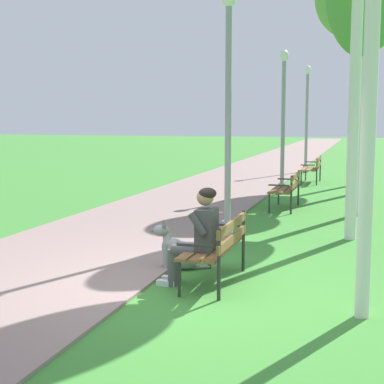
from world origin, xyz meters
The scene contains 11 objects.
ground_plane centered at (0.00, 0.00, 0.00)m, with size 120.00×120.00×0.00m, color #3D8433.
paved_path centered at (-2.11, 24.00, 0.02)m, with size 3.43×60.00×0.04m, color gray.
park_bench_near centered at (0.40, 0.44, 0.51)m, with size 0.55×1.50×0.85m.
park_bench_mid centered at (0.41, 6.88, 0.51)m, with size 0.55×1.50×0.85m.
park_bench_far centered at (0.46, 12.76, 0.51)m, with size 0.55×1.50×0.85m.
person_seated_on_near_bench centered at (0.19, 0.24, 0.68)m, with size 0.74×0.49×1.25m.
dog_grey centered at (-0.31, 0.95, 0.26)m, with size 0.79×0.45×0.71m.
lamp_post_near centered at (-0.15, 3.27, 2.20)m, with size 0.24×0.24×4.26m.
lamp_post_mid centered at (-0.10, 9.63, 2.04)m, with size 0.24×0.24×3.93m.
lamp_post_far centered at (-0.14, 16.35, 2.11)m, with size 0.24×0.24×4.07m.
birch_tree_fifth centered at (2.17, 13.37, 5.55)m, with size 1.87×2.01×6.94m.
Camera 1 is at (2.18, -6.65, 2.09)m, focal length 54.99 mm.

